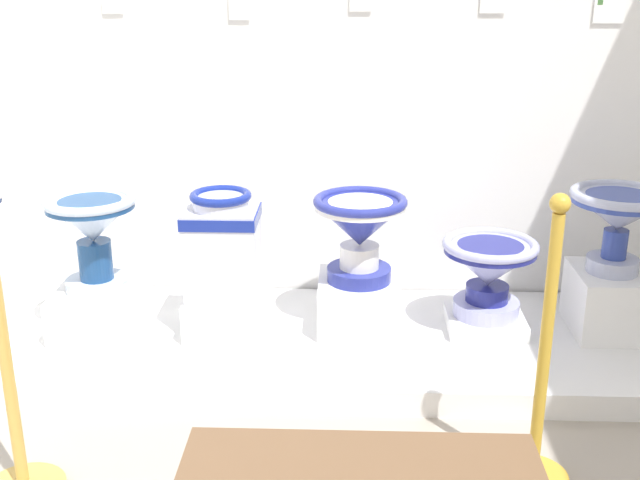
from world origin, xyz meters
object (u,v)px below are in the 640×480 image
Objects in this scene: plinth_block_pale_glazed at (225,311)px; antique_toilet_central_ornate at (489,267)px; antique_toilet_pale_glazed at (222,242)px; plinth_block_central_ornate at (485,321)px; plinth_block_rightmost at (100,310)px; antique_toilet_slender_white at (360,226)px; plinth_block_tall_cobalt at (607,301)px; stanchion_post_near_left at (14,418)px; antique_toilet_rightmost at (92,225)px; info_placard_sixth at (609,10)px; plinth_block_slender_white at (359,302)px; antique_toilet_tall_cobalt at (619,213)px; info_placard_third at (239,3)px; stanchion_post_near_right at (540,398)px.

plinth_block_pale_glazed is 1.18m from antique_toilet_central_ornate.
plinth_block_central_ornate is at bearing 2.29° from antique_toilet_pale_glazed.
antique_toilet_slender_white is (1.14, 0.10, 0.37)m from plinth_block_rightmost.
stanchion_post_near_left is at bearing -153.68° from plinth_block_tall_cobalt.
plinth_block_rightmost is at bearing -90.00° from antique_toilet_rightmost.
plinth_block_central_ornate is 1.49m from info_placard_sixth.
plinth_block_slender_white is at bearing 0.00° from antique_toilet_slender_white.
info_placard_sixth reaches higher than antique_toilet_central_ornate.
antique_toilet_tall_cobalt is (1.10, -0.02, 0.08)m from antique_toilet_slender_white.
antique_toilet_central_ornate is at bearing 2.29° from plinth_block_pale_glazed.
info_placard_third is (-0.56, 0.42, 1.27)m from plinth_block_slender_white.
info_placard_sixth is (0.53, 0.44, 1.32)m from plinth_block_central_ornate.
antique_toilet_slender_white is at bearing 120.47° from stanchion_post_near_right.
stanchion_post_near_right is (-0.52, -0.96, -0.34)m from antique_toilet_tall_cobalt.
plinth_block_tall_cobalt is at bearing 26.32° from stanchion_post_near_left.
antique_toilet_central_ornate is (1.71, 0.08, -0.20)m from antique_toilet_rightmost.
info_placard_sixth is (1.10, 0.42, 0.88)m from antique_toilet_slender_white.
info_placard_sixth is (1.69, 0.49, 0.94)m from antique_toilet_pale_glazed.
antique_toilet_tall_cobalt is 1.15m from stanchion_post_near_right.
plinth_block_slender_white is 1.10m from plinth_block_tall_cobalt.
antique_toilet_central_ornate is 1.62m from info_placard_third.
stanchion_post_near_right is (0.01, -0.96, 0.17)m from plinth_block_central_ornate.
plinth_block_central_ornate is at bearing -2.27° from plinth_block_slender_white.
antique_toilet_central_ornate is at bearing 90.70° from stanchion_post_near_right.
plinth_block_central_ornate is (1.16, 0.05, -0.05)m from plinth_block_pale_glazed.
antique_toilet_pale_glazed is 1.17× the size of plinth_block_slender_white.
info_placard_sixth is at bearing 16.19° from plinth_block_pale_glazed.
plinth_block_tall_cobalt is (0.53, 0.00, -0.16)m from antique_toilet_central_ornate.
plinth_block_pale_glazed is 1.16m from plinth_block_central_ornate.
plinth_block_tall_cobalt is (2.24, 0.09, -0.35)m from antique_toilet_rightmost.
plinth_block_pale_glazed is at bearing -178.32° from plinth_block_tall_cobalt.
antique_toilet_rightmost is at bearing -177.24° from antique_toilet_central_ornate.
plinth_block_rightmost is 0.93× the size of antique_toilet_central_ornate.
plinth_block_pale_glazed is at bearing -177.71° from plinth_block_central_ornate.
stanchion_post_near_left is at bearing -88.00° from antique_toilet_rightmost.
antique_toilet_pale_glazed is at bearing -173.38° from antique_toilet_slender_white.
antique_toilet_rightmost is at bearing -174.75° from antique_toilet_slender_white.
antique_toilet_central_ornate is at bearing 2.29° from antique_toilet_pale_glazed.
antique_toilet_central_ornate is (1.71, 0.08, 0.20)m from plinth_block_rightmost.
plinth_block_rightmost is at bearing -174.75° from antique_toilet_slender_white.
antique_toilet_tall_cobalt is at bearing 2.20° from plinth_block_rightmost.
antique_toilet_slender_white is at bearing 5.25° from plinth_block_rightmost.
antique_toilet_rightmost is 0.43× the size of stanchion_post_near_right.
info_placard_third is 2.15m from stanchion_post_near_right.
antique_toilet_central_ornate is (1.16, 0.05, 0.21)m from plinth_block_pale_glazed.
plinth_block_rightmost is 1.03× the size of plinth_block_tall_cobalt.
info_placard_third reaches higher than plinth_block_tall_cobalt.
plinth_block_pale_glazed is 1.75m from antique_toilet_tall_cobalt.
antique_toilet_tall_cobalt reaches higher than antique_toilet_pale_glazed.
antique_toilet_pale_glazed is 1.25× the size of plinth_block_tall_cobalt.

